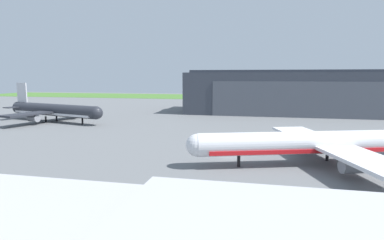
{
  "coord_description": "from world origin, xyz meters",
  "views": [
    {
      "loc": [
        5.73,
        -60.23,
        15.4
      ],
      "look_at": [
        -11.62,
        19.32,
        4.23
      ],
      "focal_mm": 29.87,
      "sensor_mm": 36.0,
      "label": 1
    }
  ],
  "objects": [
    {
      "name": "ground_plane",
      "position": [
        0.0,
        0.0,
        0.0
      ],
      "size": [
        440.0,
        440.0,
        0.0
      ],
      "primitive_type": "plane",
      "color": "slate"
    },
    {
      "name": "grass_field_strip",
      "position": [
        0.0,
        178.28,
        0.04
      ],
      "size": [
        440.0,
        56.0,
        0.08
      ],
      "primitive_type": "cube",
      "color": "#47762F",
      "rests_on": "ground_plane"
    },
    {
      "name": "maintenance_hangar",
      "position": [
        25.52,
        80.19,
        8.59
      ],
      "size": [
        101.55,
        32.84,
        18.1
      ],
      "color": "#383D47",
      "rests_on": "ground_plane"
    },
    {
      "name": "airliner_far_right",
      "position": [
        -63.19,
        35.21,
        3.9
      ],
      "size": [
        41.01,
        34.51,
        13.15
      ],
      "color": "#282B33",
      "rests_on": "ground_plane"
    },
    {
      "name": "airliner_near_right",
      "position": [
        16.83,
        -1.69,
        3.77
      ],
      "size": [
        46.24,
        37.72,
        12.72
      ],
      "color": "silver",
      "rests_on": "ground_plane"
    }
  ]
}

